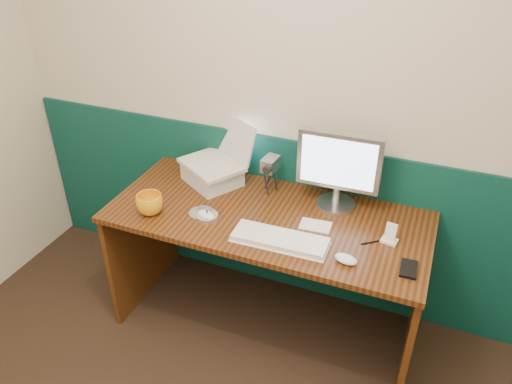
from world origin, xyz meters
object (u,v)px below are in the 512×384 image
at_px(laptop, 210,144).
at_px(mug, 150,204).
at_px(keyboard, 280,240).
at_px(camcorder, 270,176).
at_px(desk, 266,272).
at_px(monitor, 339,170).

bearing_deg(laptop, mug, -80.19).
xyz_separation_m(keyboard, camcorder, (-0.20, 0.40, 0.08)).
bearing_deg(desk, mug, -159.68).
distance_m(laptop, keyboard, 0.69).
bearing_deg(camcorder, keyboard, -57.65).
height_order(laptop, camcorder, laptop).
height_order(desk, monitor, monitor).
height_order(keyboard, mug, mug).
bearing_deg(mug, monitor, 26.19).
bearing_deg(keyboard, desk, 123.83).
xyz_separation_m(mug, camcorder, (0.48, 0.42, 0.04)).
bearing_deg(monitor, keyboard, -113.40).
height_order(desk, camcorder, camcorder).
distance_m(keyboard, mug, 0.68).
bearing_deg(mug, keyboard, 1.24).
xyz_separation_m(monitor, camcorder, (-0.36, 0.00, -0.11)).
xyz_separation_m(desk, monitor, (0.29, 0.21, 0.58)).
bearing_deg(laptop, keyboard, -3.94).
xyz_separation_m(monitor, mug, (-0.84, -0.41, -0.15)).
distance_m(laptop, camcorder, 0.36).
relative_size(mug, camcorder, 0.72).
xyz_separation_m(laptop, monitor, (0.69, 0.03, -0.03)).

